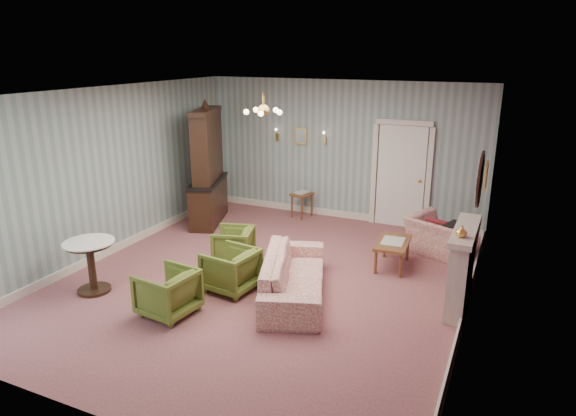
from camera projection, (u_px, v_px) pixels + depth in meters
The scene contains 27 objects.
floor at pixel (266, 280), 8.07m from camera, with size 7.00×7.00×0.00m, color #99595C.
ceiling at pixel (263, 92), 7.21m from camera, with size 7.00×7.00×0.00m, color white.
wall_back at pixel (341, 151), 10.68m from camera, with size 6.00×6.00×0.00m, color gray.
wall_front at pixel (88, 285), 4.60m from camera, with size 6.00×6.00×0.00m, color gray.
wall_left at pixel (110, 172), 8.83m from camera, with size 7.00×7.00×0.00m, color gray.
wall_right at pixel (477, 217), 6.45m from camera, with size 7.00×7.00×0.00m, color gray.
wall_right_floral at pixel (475, 217), 6.46m from camera, with size 7.00×7.00×0.00m, color #C36182.
door at pixel (401, 174), 10.24m from camera, with size 1.12×0.12×2.16m, color white, non-canonical shape.
olive_chair_a at pixel (167, 290), 6.93m from camera, with size 0.69×0.64×0.71m, color #5C6F27.
olive_chair_b at pixel (231, 268), 7.64m from camera, with size 0.70×0.65×0.72m, color #5C6F27.
olive_chair_c at pixel (233, 243), 8.70m from camera, with size 0.63×0.59×0.65m, color #5C6F27.
sofa_chintz at pixel (294, 269), 7.45m from camera, with size 2.17×0.63×0.85m, color #AD4550.
wingback_chair at pixel (441, 230), 8.99m from camera, with size 1.03×0.67×0.90m, color #AD4550.
dresser at pixel (207, 164), 10.41m from camera, with size 0.52×1.50×2.50m, color black, non-canonical shape.
fireplace at pixel (462, 267), 7.12m from camera, with size 0.30×1.40×1.16m, color beige, non-canonical shape.
mantel_vase at pixel (462, 232), 6.58m from camera, with size 0.15×0.15×0.15m, color gold.
oval_mirror at pixel (479, 179), 6.70m from camera, with size 0.04×0.76×0.84m, color white, non-canonical shape.
framed_print at pixel (486, 176), 7.94m from camera, with size 0.04×0.34×0.42m, color gold, non-canonical shape.
coffee_table at pixel (392, 254), 8.49m from camera, with size 0.50×0.89×0.46m, color brown, non-canonical shape.
side_table_black at pixel (458, 244), 8.66m from camera, with size 0.44×0.44×0.66m, color black, non-canonical shape.
pedestal_table at pixel (92, 266), 7.58m from camera, with size 0.74×0.74×0.80m, color black, non-canonical shape.
nesting_table at pixel (302, 204), 11.01m from camera, with size 0.35×0.44×0.58m, color brown, non-canonical shape.
gilt_mirror_back at pixel (300, 136), 10.93m from camera, with size 0.28×0.06×0.36m, color gold, non-canonical shape.
sconce_left at pixel (277, 135), 11.13m from camera, with size 0.16×0.12×0.30m, color gold, non-canonical shape.
sconce_right at pixel (324, 138), 10.70m from camera, with size 0.16×0.12×0.30m, color gold, non-canonical shape.
chandelier at pixel (264, 112), 7.29m from camera, with size 0.56×0.56×0.36m, color gold, non-canonical shape.
burgundy_cushion at pixel (437, 230), 8.87m from camera, with size 0.38×0.10×0.38m, color maroon.
Camera 1 is at (3.37, -6.57, 3.48)m, focal length 31.91 mm.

